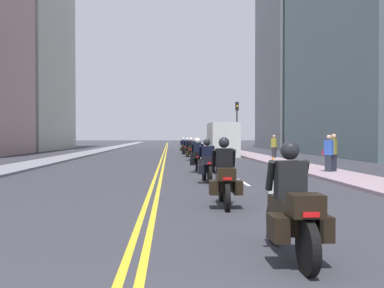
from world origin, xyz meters
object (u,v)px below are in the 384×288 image
Objects in this scene: motorcycle_5 at (191,151)px; pedestrian_1 at (329,154)px; motorcycle_6 at (188,149)px; motorcycle_1 at (224,178)px; motorcycle_0 at (292,211)px; motorcycle_3 at (198,158)px; traffic_cone_0 at (273,163)px; parked_truck at (222,141)px; pedestrian_2 at (274,147)px; motorcycle_7 at (184,147)px; traffic_light_far at (237,118)px; pedestrian_0 at (334,153)px; motorcycle_4 at (197,153)px; motorcycle_2 at (207,164)px.

pedestrian_1 is at bearing -62.08° from motorcycle_5.
motorcycle_1 is at bearing -92.48° from motorcycle_6.
motorcycle_0 is 1.06× the size of motorcycle_6.
motorcycle_1 is 0.94× the size of motorcycle_3.
parked_truck reaches higher than traffic_cone_0.
traffic_cone_0 is 10.41m from pedestrian_2.
pedestrian_2 reaches higher than motorcycle_7.
pedestrian_0 is (1.08, -20.85, -2.42)m from traffic_light_far.
motorcycle_4 is 8.95m from pedestrian_1.
pedestrian_1 is (5.50, -11.56, 0.25)m from motorcycle_5.
motorcycle_0 is 20.17m from motorcycle_4.
pedestrian_0 is at bearing -52.77° from motorcycle_4.
motorcycle_2 is 10.23m from motorcycle_4.
motorcycle_5 reaches higher than motorcycle_6.
motorcycle_6 is 6.80m from traffic_light_far.
motorcycle_0 reaches higher than motorcycle_2.
motorcycle_2 is 1.23× the size of pedestrian_0.
motorcycle_0 reaches higher than motorcycle_3.
motorcycle_3 is at bearing 87.87° from motorcycle_2.
motorcycle_3 is at bearing -88.65° from motorcycle_5.
motorcycle_3 is 20.36m from motorcycle_7.
motorcycle_1 is 2.95× the size of traffic_cone_0.
parked_truck is at bearing -15.65° from pedestrian_2.
pedestrian_1 is at bearing -78.01° from motorcycle_7.
motorcycle_4 is (0.26, 10.22, -0.01)m from motorcycle_2.
motorcycle_5 is at bearing 89.57° from motorcycle_3.
motorcycle_4 reaches higher than traffic_cone_0.
traffic_cone_0 is at bearing -77.56° from motorcycle_6.
motorcycle_0 is at bearing -97.68° from traffic_light_far.
motorcycle_5 is at bearing 52.49° from pedestrian_2.
motorcycle_2 is 6.45m from pedestrian_1.
motorcycle_1 is 10.61m from pedestrian_0.
motorcycle_3 reaches higher than motorcycle_7.
pedestrian_0 is 1.03× the size of pedestrian_1.
motorcycle_3 reaches higher than motorcycle_5.
motorcycle_5 is (0.15, 14.65, -0.01)m from motorcycle_2.
motorcycle_5 is 10.38m from motorcycle_7.
motorcycle_0 is 3.11× the size of traffic_cone_0.
motorcycle_5 reaches higher than traffic_cone_0.
traffic_light_far reaches higher than motorcycle_4.
motorcycle_3 is 0.98× the size of motorcycle_5.
motorcycle_0 is 1.03× the size of motorcycle_7.
motorcycle_5 is 1.28× the size of pedestrian_0.
parked_truck reaches higher than pedestrian_2.
traffic_light_far reaches higher than parked_truck.
motorcycle_3 is 9.98m from motorcycle_5.
pedestrian_0 reaches higher than pedestrian_1.
motorcycle_7 is (-0.19, 10.38, -0.02)m from motorcycle_5.
motorcycle_5 is 1.10× the size of motorcycle_6.
motorcycle_2 is at bearing -92.48° from motorcycle_7.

